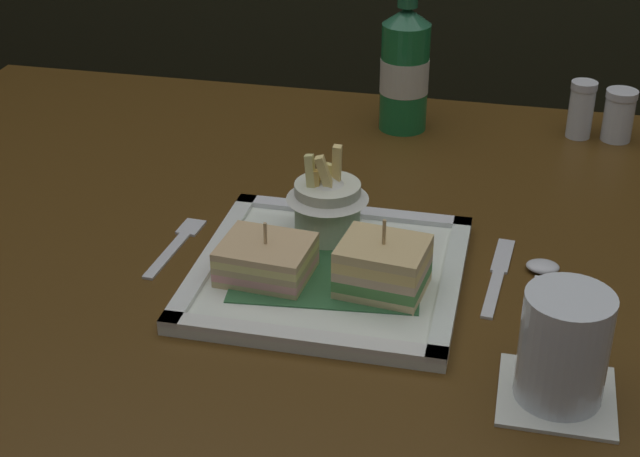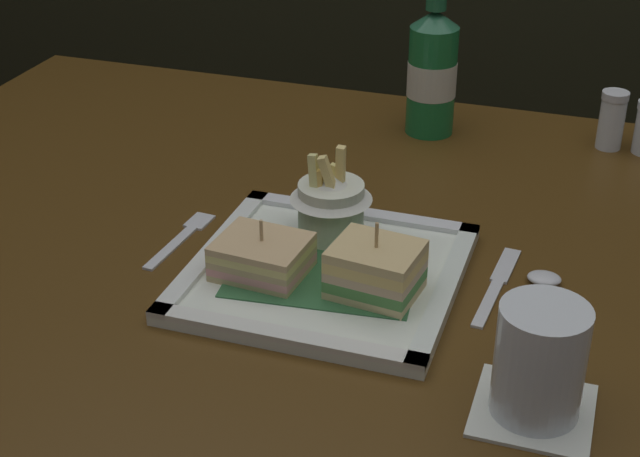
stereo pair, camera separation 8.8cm
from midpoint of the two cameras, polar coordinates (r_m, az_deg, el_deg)
name	(u,v)px [view 1 (the left image)]	position (r m, az deg, el deg)	size (l,w,h in m)	color
dining_table	(312,349)	(1.13, -2.73, -7.25)	(1.25, 0.95, 0.77)	#493010
square_plate	(329,272)	(0.99, -2.01, -2.71)	(0.27, 0.27, 0.02)	white
sandwich_half_left	(266,260)	(0.97, -5.84, -1.92)	(0.10, 0.08, 0.06)	tan
sandwich_half_right	(383,267)	(0.94, 1.10, -2.38)	(0.09, 0.08, 0.08)	#D9C184
fries_cup	(327,200)	(1.03, -2.01, 1.68)	(0.09, 0.09, 0.11)	silver
beer_bottle	(405,66)	(1.32, 3.16, 9.63)	(0.07, 0.07, 0.24)	#1B6D34
drink_coaster	(556,396)	(0.85, 11.03, -9.89)	(0.10, 0.10, 0.00)	silver
water_glass	(563,353)	(0.82, 11.33, -7.42)	(0.08, 0.08, 0.10)	silver
fork	(177,243)	(1.07, -10.87, -0.94)	(0.03, 0.13, 0.00)	silver
knife	(498,273)	(1.01, 8.16, -2.71)	(0.03, 0.16, 0.00)	silver
spoon	(541,273)	(1.01, 10.66, -2.71)	(0.04, 0.12, 0.01)	silver
salt_shaker	(581,113)	(1.35, 13.50, 6.70)	(0.04, 0.04, 0.08)	silver
pepper_shaker	(618,118)	(1.35, 15.61, 6.32)	(0.04, 0.04, 0.07)	silver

